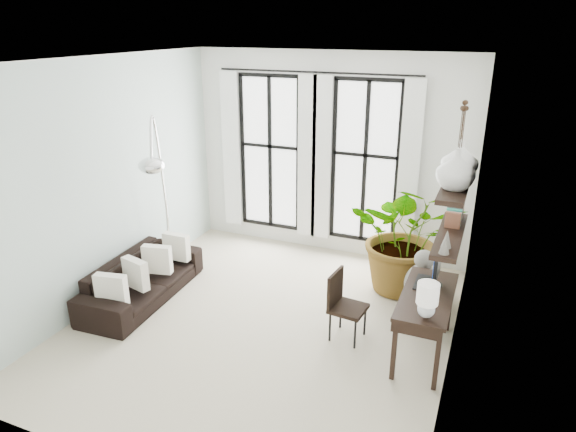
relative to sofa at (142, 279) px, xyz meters
The scene contains 16 objects.
floor 1.82m from the sofa, ahead, with size 5.00×5.00×0.00m, color beige.
ceiling 3.42m from the sofa, ahead, with size 5.00×5.00×0.00m, color white.
wall_left 1.39m from the sofa, behind, with size 5.00×5.00×0.00m, color silver.
wall_right 4.26m from the sofa, ahead, with size 5.00×5.00×0.00m, color white.
wall_back 3.38m from the sofa, 54.74° to the left, with size 4.50×4.50×0.00m, color white.
windows 3.21m from the sofa, 57.12° to the left, with size 3.26×0.13×2.65m.
wall_shelves 4.17m from the sofa, ahead, with size 0.25×1.30×0.60m.
sofa is the anchor object (origin of this frame).
throw_pillows 0.23m from the sofa, ahead, with size 0.40×1.52×0.40m.
plant 3.67m from the sofa, 26.44° to the left, with size 1.48×1.28×1.64m, color #2D7228.
desk 3.77m from the sofa, ahead, with size 0.55×1.29×1.16m.
desk_chair 2.80m from the sofa, ahead, with size 0.44×0.44×0.84m.
arc_lamp 1.65m from the sofa, 76.14° to the left, with size 0.75×1.11×2.47m.
buddha 3.73m from the sofa, 16.27° to the left, with size 0.50×0.50×0.90m.
vase_a 4.38m from the sofa, ahead, with size 0.37×0.37×0.38m, color white.
vase_b 4.39m from the sofa, ahead, with size 0.37×0.37×0.38m, color white.
Camera 1 is at (2.44, -5.05, 3.57)m, focal length 32.00 mm.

